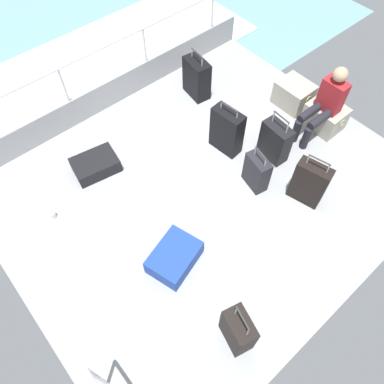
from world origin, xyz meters
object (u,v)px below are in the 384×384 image
(cargo_crate_0, at_px, (294,94))
(cargo_crate_1, at_px, (325,116))
(suitcase_0, at_px, (275,141))
(suitcase_4, at_px, (96,165))
(suitcase_3, at_px, (309,183))
(suitcase_1, at_px, (174,257))
(paper_cup, at_px, (53,215))
(suitcase_2, at_px, (197,78))
(suitcase_7, at_px, (238,331))
(passenger_seated, at_px, (325,103))
(suitcase_5, at_px, (257,172))
(suitcase_6, at_px, (227,131))

(cargo_crate_0, relative_size, cargo_crate_1, 0.96)
(suitcase_0, relative_size, suitcase_4, 1.15)
(suitcase_3, relative_size, suitcase_4, 1.20)
(suitcase_1, bearing_deg, paper_cup, -152.20)
(suitcase_2, relative_size, suitcase_3, 0.97)
(suitcase_3, bearing_deg, suitcase_7, -70.58)
(suitcase_0, xyz_separation_m, suitcase_4, (-1.42, -2.04, -0.19))
(suitcase_3, distance_m, paper_cup, 3.29)
(cargo_crate_1, xyz_separation_m, suitcase_3, (0.67, -1.24, 0.14))
(cargo_crate_1, bearing_deg, suitcase_3, -61.65)
(cargo_crate_0, relative_size, suitcase_2, 0.72)
(suitcase_7, bearing_deg, paper_cup, -164.17)
(suitcase_1, xyz_separation_m, suitcase_3, (0.41, 1.88, 0.20))
(suitcase_3, distance_m, suitcase_7, 2.05)
(suitcase_3, height_order, suitcase_4, suitcase_3)
(suitcase_7, bearing_deg, suitcase_2, 145.02)
(passenger_seated, bearing_deg, suitcase_5, -86.67)
(suitcase_5, bearing_deg, cargo_crate_1, 92.95)
(suitcase_2, distance_m, suitcase_3, 2.46)
(suitcase_6, bearing_deg, cargo_crate_0, 88.70)
(cargo_crate_1, relative_size, suitcase_5, 0.89)
(cargo_crate_0, distance_m, suitcase_0, 1.15)
(suitcase_1, height_order, suitcase_2, suitcase_2)
(passenger_seated, height_order, suitcase_5, passenger_seated)
(cargo_crate_1, relative_size, paper_cup, 5.78)
(suitcase_0, xyz_separation_m, suitcase_3, (0.77, -0.22, 0.04))
(suitcase_3, height_order, suitcase_5, suitcase_3)
(suitcase_3, distance_m, suitcase_4, 2.86)
(cargo_crate_1, bearing_deg, suitcase_5, -87.05)
(suitcase_3, height_order, suitcase_7, suitcase_3)
(suitcase_2, xyz_separation_m, suitcase_5, (1.86, -0.59, -0.06))
(cargo_crate_1, relative_size, suitcase_1, 0.82)
(cargo_crate_0, height_order, suitcase_5, suitcase_5)
(cargo_crate_1, distance_m, paper_cup, 4.10)
(passenger_seated, bearing_deg, suitcase_1, -84.95)
(suitcase_1, distance_m, suitcase_6, 1.93)
(suitcase_5, bearing_deg, suitcase_7, -51.66)
(passenger_seated, bearing_deg, cargo_crate_0, 162.94)
(suitcase_7, xyz_separation_m, paper_cup, (-2.59, -0.73, -0.22))
(suitcase_5, xyz_separation_m, paper_cup, (-1.32, -2.34, -0.21))
(cargo_crate_1, bearing_deg, suitcase_7, -66.95)
(cargo_crate_1, xyz_separation_m, suitcase_6, (-0.65, -1.42, 0.16))
(suitcase_3, xyz_separation_m, paper_cup, (-1.91, -2.67, -0.28))
(suitcase_3, bearing_deg, paper_cup, -125.54)
(suitcase_4, xyz_separation_m, suitcase_5, (1.61, 1.49, 0.16))
(cargo_crate_0, xyz_separation_m, suitcase_2, (-1.17, -0.99, 0.12))
(suitcase_4, bearing_deg, cargo_crate_0, 73.41)
(passenger_seated, relative_size, suitcase_7, 1.49)
(suitcase_0, height_order, paper_cup, suitcase_0)
(suitcase_1, bearing_deg, cargo_crate_1, 94.75)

